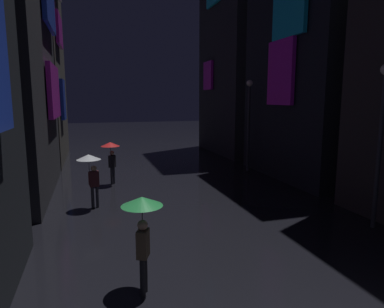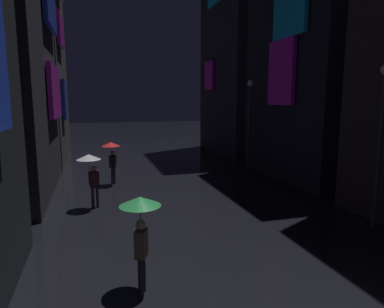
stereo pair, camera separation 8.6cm
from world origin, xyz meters
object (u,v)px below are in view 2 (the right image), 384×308
(pedestrian_midstreet_centre_green, at_px, (140,218))
(streetlamp_right_far, at_px, (250,114))
(pedestrian_far_right_clear, at_px, (91,166))
(streetlamp_right_near, at_px, (382,127))
(pedestrian_midstreet_left_red, at_px, (111,151))

(pedestrian_midstreet_centre_green, bearing_deg, streetlamp_right_far, 54.69)
(pedestrian_far_right_clear, xyz_separation_m, streetlamp_right_near, (8.83, -4.68, 1.64))
(streetlamp_right_near, bearing_deg, pedestrian_midstreet_centre_green, -168.39)
(pedestrian_midstreet_centre_green, height_order, streetlamp_right_far, streetlamp_right_far)
(pedestrian_far_right_clear, bearing_deg, pedestrian_midstreet_centre_green, -80.66)
(streetlamp_right_far, bearing_deg, pedestrian_midstreet_centre_green, -125.31)
(pedestrian_midstreet_centre_green, relative_size, pedestrian_far_right_clear, 1.00)
(pedestrian_far_right_clear, relative_size, pedestrian_midstreet_left_red, 1.00)
(pedestrian_midstreet_centre_green, xyz_separation_m, pedestrian_midstreet_left_red, (-0.06, 9.85, 0.00))
(pedestrian_far_right_clear, relative_size, streetlamp_right_near, 0.40)
(pedestrian_midstreet_centre_green, distance_m, pedestrian_midstreet_left_red, 9.85)
(pedestrian_midstreet_centre_green, relative_size, streetlamp_right_near, 0.40)
(pedestrian_midstreet_centre_green, distance_m, streetlamp_right_far, 13.59)
(pedestrian_far_right_clear, distance_m, pedestrian_midstreet_left_red, 3.71)
(pedestrian_far_right_clear, bearing_deg, streetlamp_right_near, -27.90)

